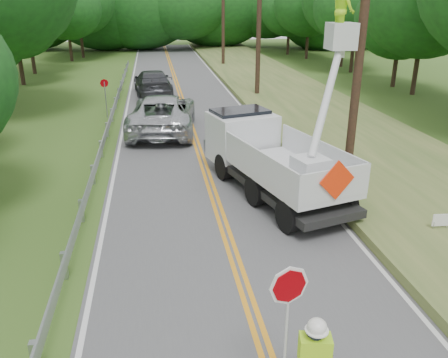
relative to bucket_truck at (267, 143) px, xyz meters
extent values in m
cube|color=#535355|center=(-1.96, 4.98, -1.51)|extent=(7.20, 96.00, 0.02)
cube|color=orange|center=(-2.06, 4.98, -1.50)|extent=(0.12, 96.00, 0.00)
cube|color=orange|center=(-1.86, 4.98, -1.50)|extent=(0.12, 96.00, 0.00)
cube|color=silver|center=(-5.41, 4.98, -1.50)|extent=(0.12, 96.00, 0.00)
cube|color=silver|center=(1.49, 4.98, -1.50)|extent=(0.12, 96.00, 0.00)
cube|color=#979BA0|center=(-6.06, -8.02, -1.17)|extent=(0.12, 0.14, 0.70)
cube|color=#979BA0|center=(-6.06, -5.02, -1.17)|extent=(0.12, 0.14, 0.70)
cube|color=#979BA0|center=(-6.06, -2.02, -1.17)|extent=(0.12, 0.14, 0.70)
cube|color=#979BA0|center=(-6.06, 0.98, -1.17)|extent=(0.12, 0.14, 0.70)
cube|color=#979BA0|center=(-6.06, 3.98, -1.17)|extent=(0.12, 0.14, 0.70)
cube|color=#979BA0|center=(-6.06, 6.98, -1.17)|extent=(0.12, 0.14, 0.70)
cube|color=#979BA0|center=(-6.06, 9.98, -1.17)|extent=(0.12, 0.14, 0.70)
cube|color=#979BA0|center=(-6.06, 12.98, -1.17)|extent=(0.12, 0.14, 0.70)
cube|color=#979BA0|center=(-6.06, 15.98, -1.17)|extent=(0.12, 0.14, 0.70)
cube|color=#979BA0|center=(-6.06, 18.98, -1.17)|extent=(0.12, 0.14, 0.70)
cube|color=#979BA0|center=(-6.06, 21.98, -1.17)|extent=(0.12, 0.14, 0.70)
cube|color=#979BA0|center=(-6.06, 24.98, -1.17)|extent=(0.12, 0.14, 0.70)
cube|color=#979BA0|center=(-6.06, 27.98, -1.17)|extent=(0.12, 0.14, 0.70)
cube|color=#979BA0|center=(-5.96, 5.98, -0.92)|extent=(0.05, 48.00, 0.34)
cylinder|color=black|center=(3.04, -0.02, 3.48)|extent=(0.30, 0.30, 10.00)
cylinder|color=black|center=(3.04, 14.98, 3.48)|extent=(0.30, 0.30, 10.00)
cylinder|color=black|center=(3.04, 29.98, 3.48)|extent=(0.30, 0.30, 10.00)
cube|color=#465F2C|center=(5.14, 4.98, -1.37)|extent=(7.00, 96.00, 0.30)
cylinder|color=#332319|center=(-13.59, 22.45, -0.14)|extent=(0.32, 0.32, 2.76)
ellipsoid|color=#173F17|center=(-13.59, 22.45, 3.24)|extent=(6.44, 6.44, 5.67)
cylinder|color=#332319|center=(-14.02, 28.17, 0.17)|extent=(0.32, 0.32, 3.38)
ellipsoid|color=#173F17|center=(-14.02, 28.17, 4.31)|extent=(7.90, 7.90, 6.95)
cylinder|color=#332319|center=(-12.09, 36.46, 0.00)|extent=(0.32, 0.32, 3.05)
ellipsoid|color=#173F17|center=(-12.09, 36.46, 3.73)|extent=(7.11, 7.11, 6.25)
cylinder|color=#332319|center=(-11.34, 39.61, 0.18)|extent=(0.32, 0.32, 3.40)
ellipsoid|color=#173F17|center=(-11.34, 39.61, 4.34)|extent=(7.94, 7.94, 6.99)
cylinder|color=#332319|center=(13.86, 14.38, 0.20)|extent=(0.32, 0.32, 3.45)
ellipsoid|color=#173F17|center=(13.86, 14.38, 4.42)|extent=(8.05, 8.05, 7.08)
cylinder|color=#332319|center=(13.98, 17.36, -0.10)|extent=(0.32, 0.32, 2.85)
ellipsoid|color=#173F17|center=(13.98, 17.36, 3.39)|extent=(6.65, 6.65, 5.85)
cylinder|color=#332319|center=(13.81, 24.69, 0.07)|extent=(0.32, 0.32, 3.19)
ellipsoid|color=#173F17|center=(13.81, 24.69, 3.97)|extent=(7.44, 7.44, 6.55)
cylinder|color=#332319|center=(14.34, 28.30, 0.26)|extent=(0.32, 0.32, 3.56)
cylinder|color=#332319|center=(12.99, 34.78, 0.11)|extent=(0.32, 0.32, 3.25)
ellipsoid|color=#173F17|center=(12.99, 34.78, 4.09)|extent=(7.59, 7.59, 6.68)
cylinder|color=#332319|center=(12.12, 39.07, -0.10)|extent=(0.32, 0.32, 2.85)
ellipsoid|color=#173F17|center=(12.12, 39.07, 3.38)|extent=(6.64, 6.64, 5.85)
ellipsoid|color=#173F17|center=(-19.00, 48.92, 3.98)|extent=(14.91, 11.18, 11.18)
ellipsoid|color=#173F17|center=(-14.10, 48.26, 3.98)|extent=(11.47, 8.60, 8.60)
ellipsoid|color=#173F17|center=(-9.28, 47.39, 3.98)|extent=(14.70, 11.03, 11.03)
ellipsoid|color=#173F17|center=(-4.94, 47.12, 3.98)|extent=(14.68, 11.01, 11.01)
ellipsoid|color=#173F17|center=(0.50, 45.38, 3.98)|extent=(11.34, 8.51, 8.51)
ellipsoid|color=#173F17|center=(5.10, 48.77, 3.98)|extent=(14.76, 11.07, 11.07)
ellipsoid|color=#173F17|center=(11.56, 47.96, 3.98)|extent=(11.77, 8.83, 8.83)
ellipsoid|color=#173F17|center=(15.48, 47.06, 3.98)|extent=(11.12, 8.34, 8.34)
ellipsoid|color=#173F17|center=(20.17, 45.05, 3.98)|extent=(16.77, 12.58, 12.58)
cube|color=#9CD919|center=(-1.54, -9.43, -0.35)|extent=(0.53, 0.38, 0.48)
ellipsoid|color=white|center=(-1.54, -9.43, 0.10)|extent=(0.30, 0.30, 0.24)
cylinder|color=#B7B7B7|center=(-1.97, -9.30, -0.39)|extent=(0.04, 0.04, 2.22)
cylinder|color=#910006|center=(-1.97, -9.30, 0.77)|extent=(0.63, 0.16, 0.63)
cylinder|color=black|center=(-0.24, -3.61, -1.03)|extent=(0.54, 0.99, 0.95)
cylinder|color=black|center=(1.67, -3.09, -1.03)|extent=(0.54, 0.99, 0.95)
cylinder|color=black|center=(-0.76, -1.70, -1.03)|extent=(0.54, 0.99, 0.95)
cylinder|color=black|center=(1.14, -1.18, -1.03)|extent=(0.54, 0.99, 0.95)
cylinder|color=black|center=(-1.41, 0.68, -1.03)|extent=(0.54, 0.99, 0.95)
cylinder|color=black|center=(0.49, 1.20, -1.03)|extent=(0.54, 0.99, 0.95)
cube|color=black|center=(0.11, -1.16, -0.96)|extent=(3.67, 6.64, 0.25)
cube|color=silver|center=(0.30, -1.82, -0.46)|extent=(3.39, 4.98, 0.22)
cube|color=silver|center=(-0.78, -2.12, 0.03)|extent=(1.26, 4.40, 0.89)
cube|color=silver|center=(1.37, -1.53, 0.03)|extent=(1.26, 4.40, 0.89)
cube|color=silver|center=(0.89, -3.99, 0.03)|extent=(2.21, 0.66, 0.89)
cube|color=silver|center=(-0.59, 1.42, -0.17)|extent=(2.64, 2.40, 1.78)
cube|color=black|center=(-0.64, 1.61, 0.47)|extent=(2.24, 1.76, 0.74)
cube|color=silver|center=(0.58, -2.87, 0.03)|extent=(1.09, 1.09, 0.79)
cube|color=silver|center=(2.34, -0.02, 3.52)|extent=(0.84, 0.84, 0.84)
imported|color=#9CD919|center=(2.34, -0.02, 4.31)|extent=(0.62, 0.80, 1.65)
cube|color=#FE300A|center=(0.91, -4.06, 0.18)|extent=(1.09, 0.33, 1.12)
imported|color=#B3B6BB|center=(-3.38, 7.53, -0.59)|extent=(3.72, 6.86, 1.82)
imported|color=#383A3F|center=(-3.80, 16.89, -0.67)|extent=(2.78, 5.91, 1.67)
cylinder|color=#979BA0|center=(-6.38, 10.82, -0.52)|extent=(0.06, 0.06, 2.00)
cylinder|color=#910006|center=(-6.38, 10.82, 0.39)|extent=(0.44, 0.17, 0.45)
cube|color=white|center=(3.81, -4.56, -0.97)|extent=(0.50, 0.07, 0.35)
cylinder|color=#979BA0|center=(3.61, -4.56, -1.27)|extent=(0.02, 0.02, 0.50)
cylinder|color=#979BA0|center=(4.01, -4.56, -1.27)|extent=(0.02, 0.02, 0.50)
camera|label=1|loc=(-3.75, -14.68, 4.66)|focal=36.61mm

